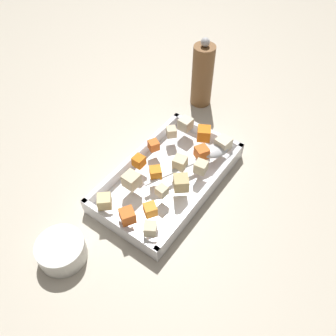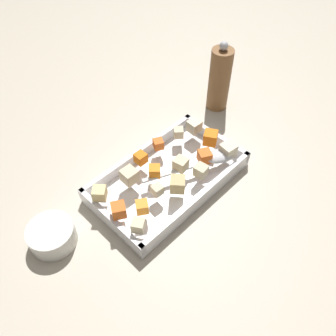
# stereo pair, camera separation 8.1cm
# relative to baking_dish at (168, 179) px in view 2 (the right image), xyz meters

# --- Properties ---
(ground_plane) EXTENTS (4.00, 4.00, 0.00)m
(ground_plane) POSITION_rel_baking_dish_xyz_m (0.00, 0.01, -0.01)
(ground_plane) COLOR #BCB29E
(baking_dish) EXTENTS (0.36, 0.21, 0.04)m
(baking_dish) POSITION_rel_baking_dish_xyz_m (0.00, 0.00, 0.00)
(baking_dish) COLOR silver
(baking_dish) RESTS_ON ground_plane
(carrot_chunk_near_left) EXTENTS (0.03, 0.03, 0.02)m
(carrot_chunk_near_left) POSITION_rel_baking_dish_xyz_m (0.04, 0.07, 0.04)
(carrot_chunk_near_left) COLOR orange
(carrot_chunk_near_left) RESTS_ON baking_dish
(carrot_chunk_near_spoon) EXTENTS (0.04, 0.04, 0.03)m
(carrot_chunk_near_spoon) POSITION_rel_baking_dish_xyz_m (-0.12, -0.04, 0.04)
(carrot_chunk_near_spoon) COLOR orange
(carrot_chunk_near_spoon) RESTS_ON baking_dish
(carrot_chunk_corner_se) EXTENTS (0.04, 0.04, 0.03)m
(carrot_chunk_corner_se) POSITION_rel_baking_dish_xyz_m (-0.16, -0.01, 0.05)
(carrot_chunk_corner_se) COLOR orange
(carrot_chunk_corner_se) RESTS_ON baking_dish
(carrot_chunk_corner_sw) EXTENTS (0.04, 0.04, 0.03)m
(carrot_chunk_corner_sw) POSITION_rel_baking_dish_xyz_m (0.08, -0.04, 0.05)
(carrot_chunk_corner_sw) COLOR orange
(carrot_chunk_corner_sw) RESTS_ON baking_dish
(carrot_chunk_corner_ne) EXTENTS (0.03, 0.03, 0.03)m
(carrot_chunk_corner_ne) POSITION_rel_baking_dish_xyz_m (-0.02, 0.07, 0.04)
(carrot_chunk_corner_ne) COLOR orange
(carrot_chunk_corner_ne) RESTS_ON baking_dish
(carrot_chunk_mid_left) EXTENTS (0.04, 0.04, 0.03)m
(carrot_chunk_mid_left) POSITION_rel_baking_dish_xyz_m (0.14, -0.01, 0.05)
(carrot_chunk_mid_left) COLOR orange
(carrot_chunk_mid_left) RESTS_ON baking_dish
(carrot_chunk_near_right) EXTENTS (0.04, 0.04, 0.03)m
(carrot_chunk_near_right) POSITION_rel_baking_dish_xyz_m (-0.03, 0.01, 0.04)
(carrot_chunk_near_right) COLOR orange
(carrot_chunk_near_right) RESTS_ON baking_dish
(potato_chunk_mid_right) EXTENTS (0.04, 0.04, 0.03)m
(potato_chunk_mid_right) POSITION_rel_baking_dish_xyz_m (-0.16, 0.05, 0.05)
(potato_chunk_mid_right) COLOR #E0CC89
(potato_chunk_mid_right) RESTS_ON baking_dish
(potato_chunk_heap_top) EXTENTS (0.03, 0.03, 0.03)m
(potato_chunk_heap_top) POSITION_rel_baking_dish_xyz_m (-0.08, 0.04, 0.05)
(potato_chunk_heap_top) COLOR beige
(potato_chunk_heap_top) RESTS_ON baking_dish
(potato_chunk_back_center) EXTENTS (0.03, 0.03, 0.03)m
(potato_chunk_back_center) POSITION_rel_baking_dish_xyz_m (0.04, -0.06, 0.04)
(potato_chunk_back_center) COLOR beige
(potato_chunk_back_center) RESTS_ON baking_dish
(potato_chunk_far_left) EXTENTS (0.02, 0.02, 0.02)m
(potato_chunk_far_left) POSITION_rel_baking_dish_xyz_m (-0.06, -0.03, 0.04)
(potato_chunk_far_left) COLOR beige
(potato_chunk_far_left) RESTS_ON baking_dish
(potato_chunk_far_right) EXTENTS (0.03, 0.03, 0.02)m
(potato_chunk_far_right) POSITION_rel_baking_dish_xyz_m (0.10, 0.06, 0.04)
(potato_chunk_far_right) COLOR beige
(potato_chunk_far_right) RESTS_ON baking_dish
(potato_chunk_under_handle) EXTENTS (0.05, 0.05, 0.03)m
(potato_chunk_under_handle) POSITION_rel_baking_dish_xyz_m (-0.02, -0.05, 0.05)
(potato_chunk_under_handle) COLOR tan
(potato_chunk_under_handle) RESTS_ON baking_dish
(potato_chunk_heap_side) EXTENTS (0.03, 0.03, 0.03)m
(potato_chunk_heap_side) POSITION_rel_baking_dish_xyz_m (-0.15, -0.07, 0.04)
(potato_chunk_heap_side) COLOR beige
(potato_chunk_heap_side) RESTS_ON baking_dish
(potato_chunk_center) EXTENTS (0.03, 0.03, 0.03)m
(potato_chunk_center) POSITION_rel_baking_dish_xyz_m (0.03, -0.02, 0.05)
(potato_chunk_center) COLOR beige
(potato_chunk_center) RESTS_ON baking_dish
(parsnip_chunk_front_center) EXTENTS (0.03, 0.03, 0.03)m
(parsnip_chunk_front_center) POSITION_rel_baking_dish_xyz_m (0.15, 0.05, 0.05)
(parsnip_chunk_front_center) COLOR beige
(parsnip_chunk_front_center) RESTS_ON baking_dish
(parsnip_chunk_rim_edge) EXTENTS (0.04, 0.04, 0.03)m
(parsnip_chunk_rim_edge) POSITION_rel_baking_dish_xyz_m (0.14, -0.07, 0.05)
(parsnip_chunk_rim_edge) COLOR beige
(parsnip_chunk_rim_edge) RESTS_ON baking_dish
(serving_spoon) EXTENTS (0.22, 0.12, 0.02)m
(serving_spoon) POSITION_rel_baking_dish_xyz_m (0.10, -0.06, 0.04)
(serving_spoon) COLOR silver
(serving_spoon) RESTS_ON baking_dish
(pepper_mill) EXTENTS (0.06, 0.06, 0.21)m
(pepper_mill) POSITION_rel_baking_dish_xyz_m (0.31, 0.10, 0.08)
(pepper_mill) COLOR brown
(pepper_mill) RESTS_ON ground_plane
(small_prep_bowl) EXTENTS (0.10, 0.10, 0.05)m
(small_prep_bowl) POSITION_rel_baking_dish_xyz_m (-0.28, 0.06, 0.01)
(small_prep_bowl) COLOR silver
(small_prep_bowl) RESTS_ON ground_plane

